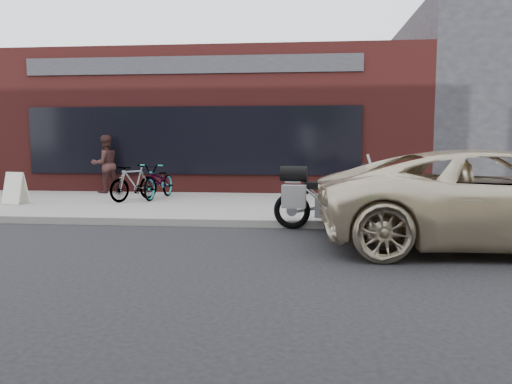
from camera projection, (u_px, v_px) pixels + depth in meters
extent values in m
plane|color=black|center=(184.00, 287.00, 5.88)|extent=(120.00, 120.00, 0.00)
cube|color=gray|center=(250.00, 204.00, 12.80)|extent=(44.00, 6.00, 0.15)
cube|color=#541D1B|center=(220.00, 126.00, 19.69)|extent=(14.00, 10.00, 4.50)
cube|color=black|center=(191.00, 141.00, 14.77)|extent=(10.00, 0.08, 2.00)
cube|color=#26262B|center=(190.00, 65.00, 14.54)|extent=(10.00, 0.08, 0.50)
torus|color=black|center=(292.00, 211.00, 9.67)|extent=(0.72, 0.20, 0.72)
torus|color=black|center=(377.00, 213.00, 9.34)|extent=(0.72, 0.20, 0.72)
cube|color=#B7B7BC|center=(331.00, 207.00, 9.51)|extent=(0.62, 0.38, 0.41)
cube|color=black|center=(348.00, 185.00, 9.39)|extent=(0.57, 0.40, 0.28)
cube|color=black|center=(320.00, 185.00, 9.51)|extent=(0.62, 0.36, 0.13)
cube|color=black|center=(300.00, 189.00, 9.60)|extent=(0.35, 0.27, 0.15)
cube|color=black|center=(366.00, 178.00, 9.31)|extent=(0.22, 0.28, 0.24)
cube|color=silver|center=(370.00, 164.00, 9.27)|extent=(0.19, 0.34, 0.36)
cylinder|color=black|center=(362.00, 174.00, 9.32)|extent=(0.12, 0.75, 0.03)
cube|color=#B7B7BC|center=(294.00, 182.00, 9.61)|extent=(0.33, 0.35, 0.03)
cube|color=slate|center=(294.00, 196.00, 9.36)|extent=(0.47, 0.24, 0.43)
cylinder|color=black|center=(294.00, 174.00, 9.59)|extent=(0.54, 0.36, 0.30)
cylinder|color=#B7B7BC|center=(309.00, 209.00, 9.77)|extent=(0.60, 0.15, 0.21)
imported|color=beige|center=(497.00, 199.00, 7.92)|extent=(5.72, 2.75, 1.57)
imported|color=gray|center=(159.00, 181.00, 13.35)|extent=(0.83, 1.85, 0.94)
imported|color=gray|center=(134.00, 183.00, 12.87)|extent=(1.16, 1.59, 0.95)
cube|color=white|center=(12.00, 188.00, 12.17)|extent=(0.52, 0.32, 0.78)
cube|color=white|center=(19.00, 188.00, 12.37)|extent=(0.52, 0.32, 0.78)
imported|color=#442624|center=(105.00, 164.00, 14.73)|extent=(1.05, 1.04, 1.71)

